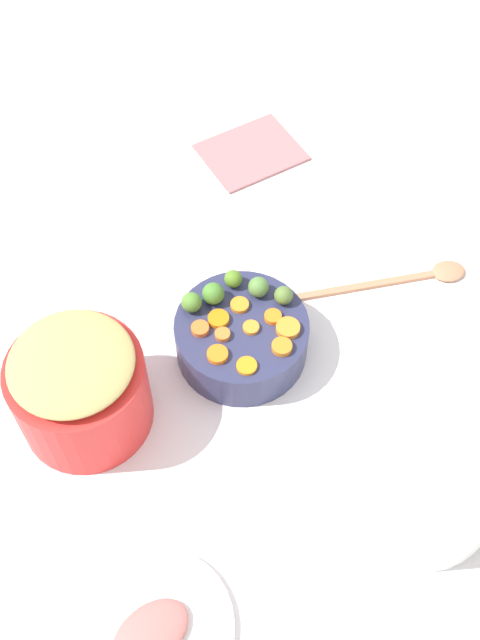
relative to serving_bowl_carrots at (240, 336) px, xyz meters
name	(u,v)px	position (x,y,z in m)	size (l,w,h in m)	color
tabletop	(235,360)	(0.02, 0.00, -0.05)	(2.40, 2.40, 0.02)	white
serving_bowl_carrots	(240,336)	(0.00, 0.00, 0.00)	(0.22, 0.22, 0.08)	#2D3052
metal_pot	(81,393)	(0.25, -0.10, 0.03)	(0.21, 0.21, 0.15)	red
stuffing_mound	(71,363)	(0.25, -0.10, 0.12)	(0.19, 0.19, 0.03)	tan
carrot_slice_0	(220,317)	(0.01, -0.03, 0.04)	(0.03, 0.03, 0.01)	orange
carrot_slice_1	(288,328)	(-0.04, 0.07, 0.04)	(0.04, 0.04, 0.01)	orange
carrot_slice_2	(282,347)	(-0.01, 0.08, 0.04)	(0.03, 0.03, 0.01)	orange
carrot_slice_3	(218,355)	(0.07, 0.01, 0.04)	(0.03, 0.03, 0.01)	orange
carrot_slice_4	(273,317)	(-0.04, 0.03, 0.04)	(0.03, 0.03, 0.01)	orange
carrot_slice_5	(240,305)	(-0.03, -0.02, 0.04)	(0.03, 0.03, 0.01)	orange
carrot_slice_6	(247,366)	(0.06, 0.06, 0.04)	(0.03, 0.03, 0.01)	orange
carrot_slice_7	(200,329)	(0.05, -0.04, 0.04)	(0.03, 0.03, 0.01)	orange
carrot_slice_8	(223,335)	(0.04, -0.01, 0.04)	(0.03, 0.03, 0.01)	orange
carrot_slice_9	(251,328)	(0.00, 0.02, 0.04)	(0.03, 0.03, 0.01)	orange
brussels_sprout_0	(258,287)	(-0.07, -0.02, 0.06)	(0.03, 0.03, 0.03)	#54823D
brussels_sprout_1	(233,279)	(-0.05, -0.06, 0.05)	(0.03, 0.03, 0.03)	#547F24
brussels_sprout_2	(213,294)	(-0.01, -0.06, 0.06)	(0.04, 0.04, 0.04)	#467F2D
brussels_sprout_3	(283,295)	(-0.08, 0.02, 0.05)	(0.03, 0.03, 0.03)	#577735
brussels_sprout_4	(192,302)	(0.03, -0.08, 0.06)	(0.03, 0.03, 0.03)	#508330
wooden_spoon	(413,277)	(-0.32, 0.14, -0.03)	(0.27, 0.22, 0.01)	tan
casserole_dish	(421,479)	(0.02, 0.37, 0.02)	(0.24, 0.24, 0.11)	white
ham_plate	(154,628)	(0.42, 0.21, -0.03)	(0.22, 0.22, 0.01)	white
ham_slice_main	(150,633)	(0.43, 0.21, -0.02)	(0.11, 0.08, 0.02)	#C76963
dish_towel	(251,152)	(-0.38, -0.29, -0.04)	(0.19, 0.16, 0.01)	#AB6D70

